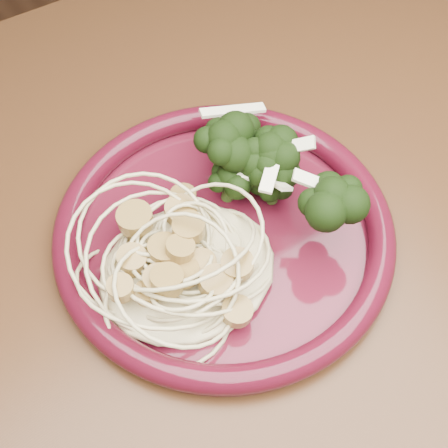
% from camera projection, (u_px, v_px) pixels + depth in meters
% --- Properties ---
extents(dining_table, '(1.20, 0.80, 0.75)m').
position_uv_depth(dining_table, '(303.00, 269.00, 0.63)').
color(dining_table, '#472814').
rests_on(dining_table, ground).
extents(dinner_plate, '(0.37, 0.37, 0.02)m').
position_uv_depth(dinner_plate, '(224.00, 231.00, 0.52)').
color(dinner_plate, '#480E1C').
rests_on(dinner_plate, dining_table).
extents(spaghetti_pile, '(0.18, 0.17, 0.03)m').
position_uv_depth(spaghetti_pile, '(187.00, 264.00, 0.49)').
color(spaghetti_pile, beige).
rests_on(spaghetti_pile, dinner_plate).
extents(scallop_cluster, '(0.18, 0.18, 0.05)m').
position_uv_depth(scallop_cluster, '(184.00, 236.00, 0.46)').
color(scallop_cluster, '#A2813D').
rests_on(scallop_cluster, spaghetti_pile).
extents(broccoli_pile, '(0.16, 0.19, 0.06)m').
position_uv_depth(broccoli_pile, '(266.00, 167.00, 0.53)').
color(broccoli_pile, black).
rests_on(broccoli_pile, dinner_plate).
extents(onion_garnish, '(0.11, 0.13, 0.06)m').
position_uv_depth(onion_garnish, '(268.00, 138.00, 0.50)').
color(onion_garnish, white).
rests_on(onion_garnish, broccoli_pile).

